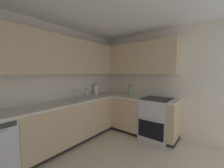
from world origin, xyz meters
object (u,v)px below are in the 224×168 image
Objects in this scene: oil_bottle at (130,91)px; paper_towel_roll at (96,90)px; soap_bottle at (87,93)px; oven_range at (156,118)px.

paper_towel_roll is at bearing 115.30° from oil_bottle.
paper_towel_roll is at bearing -3.67° from soap_bottle.
paper_towel_roll is (-0.41, 1.51, 0.58)m from oven_range.
paper_towel_roll is at bearing 105.16° from oven_range.
paper_towel_roll is 1.13× the size of oil_bottle.
paper_towel_roll reaches higher than oil_bottle.
oil_bottle is at bearing -64.70° from paper_towel_roll.
soap_bottle is (-0.72, 1.53, 0.53)m from oven_range.
paper_towel_roll reaches higher than oven_range.
soap_bottle reaches higher than oven_range.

